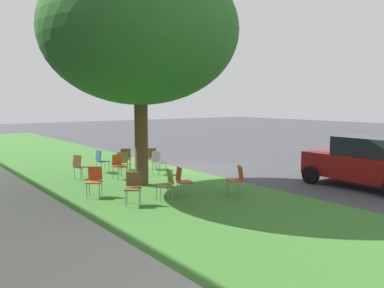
{
  "coord_description": "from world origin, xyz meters",
  "views": [
    {
      "loc": [
        -12.89,
        9.77,
        2.78
      ],
      "look_at": [
        -0.86,
        0.78,
        1.18
      ],
      "focal_mm": 37.54,
      "sensor_mm": 36.0,
      "label": 1
    }
  ],
  "objects_px": {
    "chair_2": "(133,186)",
    "chair_10": "(126,157)",
    "chair_0": "(123,161)",
    "chair_1": "(95,179)",
    "chair_7": "(182,179)",
    "chair_9": "(237,178)",
    "chair_8": "(158,161)",
    "chair_4": "(80,165)",
    "chair_5": "(101,159)",
    "parked_car": "(365,162)",
    "chair_3": "(152,157)",
    "chair_6": "(119,164)",
    "street_tree": "(140,32)",
    "chair_11": "(167,182)"
  },
  "relations": [
    {
      "from": "chair_2",
      "to": "chair_10",
      "type": "relative_size",
      "value": 1.0
    },
    {
      "from": "chair_0",
      "to": "chair_1",
      "type": "bearing_deg",
      "value": 139.1
    },
    {
      "from": "chair_7",
      "to": "chair_9",
      "type": "bearing_deg",
      "value": -117.88
    },
    {
      "from": "chair_8",
      "to": "chair_10",
      "type": "height_order",
      "value": "same"
    },
    {
      "from": "chair_4",
      "to": "chair_5",
      "type": "xyz_separation_m",
      "value": [
        0.84,
        -1.2,
        0.0
      ]
    },
    {
      "from": "parked_car",
      "to": "chair_1",
      "type": "bearing_deg",
      "value": 61.36
    },
    {
      "from": "chair_3",
      "to": "chair_8",
      "type": "height_order",
      "value": "same"
    },
    {
      "from": "chair_0",
      "to": "chair_9",
      "type": "relative_size",
      "value": 1.0
    },
    {
      "from": "chair_9",
      "to": "chair_10",
      "type": "height_order",
      "value": "same"
    },
    {
      "from": "chair_5",
      "to": "chair_6",
      "type": "xyz_separation_m",
      "value": [
        -1.57,
        0.03,
        0.0
      ]
    },
    {
      "from": "street_tree",
      "to": "chair_1",
      "type": "distance_m",
      "value": 4.92
    },
    {
      "from": "street_tree",
      "to": "chair_6",
      "type": "relative_size",
      "value": 8.37
    },
    {
      "from": "chair_5",
      "to": "chair_8",
      "type": "bearing_deg",
      "value": -136.59
    },
    {
      "from": "chair_9",
      "to": "chair_10",
      "type": "relative_size",
      "value": 1.0
    },
    {
      "from": "chair_5",
      "to": "street_tree",
      "type": "bearing_deg",
      "value": -177.89
    },
    {
      "from": "chair_7",
      "to": "chair_8",
      "type": "xyz_separation_m",
      "value": [
        3.55,
        -1.38,
        0.0
      ]
    },
    {
      "from": "chair_0",
      "to": "parked_car",
      "type": "height_order",
      "value": "parked_car"
    },
    {
      "from": "chair_4",
      "to": "chair_8",
      "type": "relative_size",
      "value": 1.0
    },
    {
      "from": "chair_4",
      "to": "parked_car",
      "type": "relative_size",
      "value": 0.24
    },
    {
      "from": "chair_7",
      "to": "parked_car",
      "type": "distance_m",
      "value": 6.0
    },
    {
      "from": "chair_1",
      "to": "chair_3",
      "type": "relative_size",
      "value": 1.0
    },
    {
      "from": "chair_2",
      "to": "chair_10",
      "type": "bearing_deg",
      "value": -25.35
    },
    {
      "from": "chair_11",
      "to": "parked_car",
      "type": "distance_m",
      "value": 6.51
    },
    {
      "from": "chair_10",
      "to": "chair_11",
      "type": "relative_size",
      "value": 1.0
    },
    {
      "from": "chair_2",
      "to": "chair_5",
      "type": "height_order",
      "value": "same"
    },
    {
      "from": "chair_7",
      "to": "chair_9",
      "type": "height_order",
      "value": "same"
    },
    {
      "from": "street_tree",
      "to": "chair_0",
      "type": "height_order",
      "value": "street_tree"
    },
    {
      "from": "chair_2",
      "to": "street_tree",
      "type": "bearing_deg",
      "value": -34.75
    },
    {
      "from": "chair_5",
      "to": "chair_8",
      "type": "relative_size",
      "value": 1.0
    },
    {
      "from": "chair_2",
      "to": "chair_11",
      "type": "distance_m",
      "value": 0.98
    },
    {
      "from": "chair_1",
      "to": "chair_11",
      "type": "relative_size",
      "value": 1.0
    },
    {
      "from": "chair_7",
      "to": "chair_10",
      "type": "xyz_separation_m",
      "value": [
        5.16,
        -0.84,
        0.0
      ]
    },
    {
      "from": "chair_11",
      "to": "chair_2",
      "type": "bearing_deg",
      "value": 80.14
    },
    {
      "from": "chair_8",
      "to": "chair_9",
      "type": "distance_m",
      "value": 4.32
    },
    {
      "from": "chair_9",
      "to": "chair_10",
      "type": "distance_m",
      "value": 5.96
    },
    {
      "from": "chair_5",
      "to": "chair_11",
      "type": "distance_m",
      "value": 5.31
    },
    {
      "from": "chair_3",
      "to": "chair_5",
      "type": "height_order",
      "value": "same"
    },
    {
      "from": "chair_6",
      "to": "street_tree",
      "type": "bearing_deg",
      "value": -174.57
    },
    {
      "from": "chair_4",
      "to": "chair_9",
      "type": "relative_size",
      "value": 1.0
    },
    {
      "from": "chair_1",
      "to": "chair_10",
      "type": "distance_m",
      "value": 4.59
    },
    {
      "from": "chair_0",
      "to": "chair_4",
      "type": "distance_m",
      "value": 1.63
    },
    {
      "from": "chair_2",
      "to": "chair_6",
      "type": "distance_m",
      "value": 3.8
    },
    {
      "from": "chair_6",
      "to": "parked_car",
      "type": "bearing_deg",
      "value": -137.34
    },
    {
      "from": "chair_10",
      "to": "parked_car",
      "type": "relative_size",
      "value": 0.24
    },
    {
      "from": "chair_10",
      "to": "chair_11",
      "type": "xyz_separation_m",
      "value": [
        -5.24,
        1.43,
        0.0
      ]
    },
    {
      "from": "chair_4",
      "to": "chair_7",
      "type": "bearing_deg",
      "value": -162.35
    },
    {
      "from": "chair_5",
      "to": "chair_7",
      "type": "xyz_separation_m",
      "value": [
        -5.22,
        -0.2,
        0.0
      ]
    },
    {
      "from": "chair_3",
      "to": "chair_2",
      "type": "bearing_deg",
      "value": 143.95
    },
    {
      "from": "chair_2",
      "to": "chair_11",
      "type": "relative_size",
      "value": 1.0
    },
    {
      "from": "chair_4",
      "to": "chair_11",
      "type": "height_order",
      "value": "same"
    }
  ]
}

